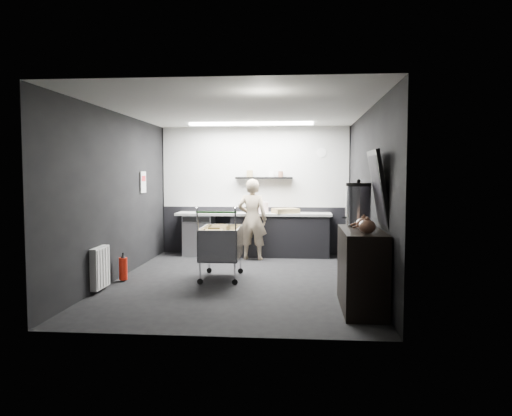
{
  "coord_description": "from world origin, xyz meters",
  "views": [
    {
      "loc": [
        0.93,
        -7.84,
        1.72
      ],
      "look_at": [
        0.22,
        0.4,
        1.14
      ],
      "focal_mm": 35.0,
      "sensor_mm": 36.0,
      "label": 1
    }
  ],
  "objects": [
    {
      "name": "ceiling_strip",
      "position": [
        0.0,
        1.85,
        2.67
      ],
      "size": [
        2.4,
        0.2,
        0.04
      ],
      "primitive_type": "cube",
      "color": "white",
      "rests_on": "ceiling"
    },
    {
      "name": "fire_extinguisher",
      "position": [
        -1.85,
        -0.19,
        0.21
      ],
      "size": [
        0.13,
        0.13,
        0.44
      ],
      "color": "red",
      "rests_on": "floor"
    },
    {
      "name": "kitchen_wall_panel",
      "position": [
        0.0,
        2.73,
        1.85
      ],
      "size": [
        3.95,
        0.02,
        1.7
      ],
      "primitive_type": "cube",
      "color": "beige",
      "rests_on": "wall_back"
    },
    {
      "name": "pink_tub",
      "position": [
        0.2,
        2.42,
        1.01
      ],
      "size": [
        0.22,
        0.22,
        0.22
      ],
      "primitive_type": "cylinder",
      "color": "#F5D5D9",
      "rests_on": "prep_counter"
    },
    {
      "name": "floor",
      "position": [
        0.0,
        0.0,
        0.0
      ],
      "size": [
        5.5,
        5.5,
        0.0
      ],
      "primitive_type": "plane",
      "color": "black",
      "rests_on": "ground"
    },
    {
      "name": "wall_clock",
      "position": [
        1.4,
        2.72,
        2.15
      ],
      "size": [
        0.2,
        0.03,
        0.2
      ],
      "primitive_type": "cylinder",
      "rotation": [
        1.57,
        0.0,
        0.0
      ],
      "color": "white",
      "rests_on": "wall_back"
    },
    {
      "name": "floating_shelf",
      "position": [
        0.2,
        2.62,
        1.62
      ],
      "size": [
        1.2,
        0.22,
        0.04
      ],
      "primitive_type": "cube",
      "color": "black",
      "rests_on": "wall_back"
    },
    {
      "name": "dado_panel",
      "position": [
        0.0,
        2.73,
        0.5
      ],
      "size": [
        3.95,
        0.02,
        1.0
      ],
      "primitive_type": "cube",
      "color": "black",
      "rests_on": "wall_back"
    },
    {
      "name": "wall_right",
      "position": [
        2.0,
        0.0,
        1.35
      ],
      "size": [
        0.0,
        5.5,
        5.5
      ],
      "primitive_type": "plane",
      "rotation": [
        1.57,
        0.0,
        -1.57
      ],
      "color": "black",
      "rests_on": "floor"
    },
    {
      "name": "wall_back",
      "position": [
        0.0,
        2.75,
        1.35
      ],
      "size": [
        5.5,
        0.0,
        5.5
      ],
      "primitive_type": "plane",
      "rotation": [
        1.57,
        0.0,
        0.0
      ],
      "color": "black",
      "rests_on": "floor"
    },
    {
      "name": "wall_front",
      "position": [
        0.0,
        -2.75,
        1.35
      ],
      "size": [
        5.5,
        0.0,
        5.5
      ],
      "primitive_type": "plane",
      "rotation": [
        -1.57,
        0.0,
        0.0
      ],
      "color": "black",
      "rests_on": "floor"
    },
    {
      "name": "radiator",
      "position": [
        -1.94,
        -0.9,
        0.35
      ],
      "size": [
        0.1,
        0.5,
        0.6
      ],
      "primitive_type": "cube",
      "color": "white",
      "rests_on": "wall_left"
    },
    {
      "name": "white_container",
      "position": [
        -0.02,
        2.37,
        0.98
      ],
      "size": [
        0.21,
        0.18,
        0.15
      ],
      "primitive_type": "cube",
      "rotation": [
        0.0,
        0.0,
        0.33
      ],
      "color": "white",
      "rests_on": "prep_counter"
    },
    {
      "name": "prep_counter",
      "position": [
        0.14,
        2.42,
        0.46
      ],
      "size": [
        3.2,
        0.61,
        0.9
      ],
      "color": "black",
      "rests_on": "floor"
    },
    {
      "name": "cardboard_box",
      "position": [
        0.66,
        2.37,
        0.95
      ],
      "size": [
        0.6,
        0.54,
        0.1
      ],
      "primitive_type": "cube",
      "rotation": [
        0.0,
        0.0,
        0.42
      ],
      "color": "#917B4D",
      "rests_on": "prep_counter"
    },
    {
      "name": "poster",
      "position": [
        -1.98,
        1.3,
        1.55
      ],
      "size": [
        0.02,
        0.3,
        0.4
      ],
      "primitive_type": "cube",
      "color": "silver",
      "rests_on": "wall_left"
    },
    {
      "name": "shopping_cart",
      "position": [
        -0.33,
        0.13,
        0.55
      ],
      "size": [
        0.64,
        1.04,
        1.14
      ],
      "color": "silver",
      "rests_on": "floor"
    },
    {
      "name": "wall_left",
      "position": [
        -2.0,
        0.0,
        1.35
      ],
      "size": [
        0.0,
        5.5,
        5.5
      ],
      "primitive_type": "plane",
      "rotation": [
        1.57,
        0.0,
        1.57
      ],
      "color": "black",
      "rests_on": "floor"
    },
    {
      "name": "person",
      "position": [
        0.02,
        1.97,
        0.81
      ],
      "size": [
        0.63,
        0.45,
        1.61
      ],
      "primitive_type": "imported",
      "rotation": [
        0.0,
        0.0,
        3.02
      ],
      "color": "beige",
      "rests_on": "floor"
    },
    {
      "name": "poster_red_band",
      "position": [
        -1.98,
        1.3,
        1.62
      ],
      "size": [
        0.02,
        0.22,
        0.1
      ],
      "primitive_type": "cube",
      "color": "red",
      "rests_on": "poster"
    },
    {
      "name": "ceiling",
      "position": [
        0.0,
        0.0,
        2.7
      ],
      "size": [
        5.5,
        5.5,
        0.0
      ],
      "primitive_type": "plane",
      "rotation": [
        3.14,
        0.0,
        0.0
      ],
      "color": "beige",
      "rests_on": "wall_back"
    },
    {
      "name": "sideboard",
      "position": [
        1.74,
        -1.48,
        0.63
      ],
      "size": [
        0.58,
        1.34,
        2.01
      ],
      "color": "black",
      "rests_on": "floor"
    }
  ]
}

